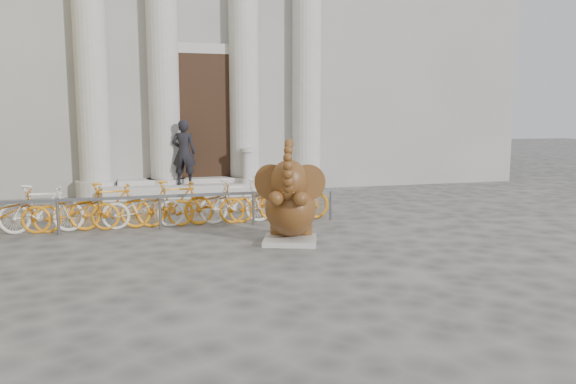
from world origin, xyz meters
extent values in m
plane|color=#474442|center=(0.00, 0.00, 0.00)|extent=(80.00, 80.00, 0.00)
cube|color=gray|center=(0.00, 15.00, 6.00)|extent=(22.00, 10.00, 12.00)
cube|color=black|center=(0.00, 9.92, 2.30)|extent=(2.40, 0.16, 4.00)
cylinder|color=#A8A59E|center=(-3.20, 9.80, 4.00)|extent=(0.90, 0.90, 8.00)
cylinder|color=#A8A59E|center=(-1.20, 9.80, 4.00)|extent=(0.90, 0.90, 8.00)
cylinder|color=#A8A59E|center=(1.20, 9.80, 4.00)|extent=(0.90, 0.90, 8.00)
cylinder|color=#A8A59E|center=(3.20, 9.80, 4.00)|extent=(0.90, 0.90, 8.00)
cube|color=#A8A59E|center=(0.00, 9.40, 0.18)|extent=(6.00, 1.20, 0.36)
cube|color=#A8A59E|center=(0.64, 2.65, 0.05)|extent=(1.21, 1.15, 0.10)
ellipsoid|color=black|center=(0.71, 2.86, 0.39)|extent=(1.03, 1.01, 0.63)
ellipsoid|color=black|center=(0.64, 2.67, 0.67)|extent=(1.27, 1.42, 1.02)
cylinder|color=black|center=(0.50, 3.06, 0.23)|extent=(0.37, 0.37, 0.25)
cylinder|color=black|center=(1.00, 2.89, 0.23)|extent=(0.37, 0.37, 0.25)
cylinder|color=black|center=(0.31, 2.37, 0.86)|extent=(0.41, 0.63, 0.39)
cylinder|color=black|center=(0.72, 2.23, 0.86)|extent=(0.41, 0.63, 0.39)
ellipsoid|color=black|center=(0.53, 2.34, 1.21)|extent=(0.83, 0.81, 0.78)
cylinder|color=black|center=(0.25, 2.56, 1.17)|extent=(0.56, 0.44, 0.67)
cylinder|color=black|center=(0.88, 2.34, 1.17)|extent=(0.67, 0.06, 0.67)
cone|color=beige|center=(0.35, 2.19, 1.06)|extent=(0.08, 0.23, 0.10)
cone|color=beige|center=(0.57, 2.12, 1.06)|extent=(0.18, 0.22, 0.10)
cube|color=slate|center=(-1.65, 4.59, 0.70)|extent=(8.00, 0.06, 0.06)
cylinder|color=slate|center=(-3.65, 4.59, 0.35)|extent=(0.06, 0.06, 0.70)
cylinder|color=slate|center=(-1.65, 4.59, 0.35)|extent=(0.06, 0.06, 0.70)
cylinder|color=slate|center=(0.35, 4.59, 0.35)|extent=(0.06, 0.06, 0.70)
cylinder|color=slate|center=(2.15, 4.59, 0.35)|extent=(0.06, 0.06, 0.70)
imported|color=orange|center=(-4.66, 4.84, 0.50)|extent=(1.70, 0.50, 1.00)
imported|color=silver|center=(-3.99, 4.84, 0.50)|extent=(1.66, 0.47, 1.00)
imported|color=orange|center=(-3.32, 4.84, 0.50)|extent=(1.70, 0.50, 1.00)
imported|color=orange|center=(-2.65, 4.84, 0.50)|extent=(1.66, 0.47, 1.00)
imported|color=silver|center=(-1.98, 4.84, 0.50)|extent=(1.70, 0.50, 1.00)
imported|color=orange|center=(-1.32, 4.84, 0.50)|extent=(1.66, 0.47, 1.00)
imported|color=orange|center=(-0.65, 4.84, 0.50)|extent=(1.70, 0.50, 1.00)
imported|color=silver|center=(0.02, 4.84, 0.50)|extent=(1.66, 0.47, 1.00)
imported|color=orange|center=(0.69, 4.84, 0.50)|extent=(1.70, 0.50, 1.00)
imported|color=orange|center=(1.36, 4.84, 0.50)|extent=(1.66, 0.47, 1.00)
imported|color=black|center=(-0.72, 9.18, 1.31)|extent=(0.80, 0.66, 1.90)
cylinder|color=#A8A59E|center=(1.14, 9.10, 0.42)|extent=(0.42, 0.42, 0.13)
cylinder|color=#A8A59E|center=(1.14, 9.10, 0.84)|extent=(0.30, 0.30, 0.96)
cylinder|color=#A8A59E|center=(1.14, 9.10, 1.35)|extent=(0.42, 0.42, 0.11)
camera|label=1|loc=(-2.19, -7.29, 2.41)|focal=35.00mm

